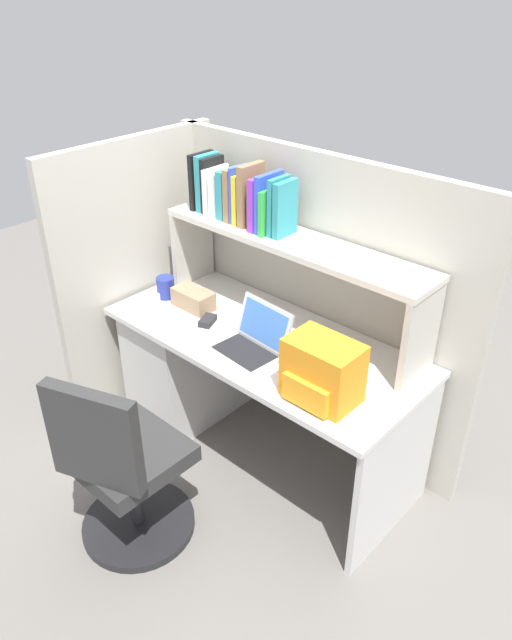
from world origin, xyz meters
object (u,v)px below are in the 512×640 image
Objects in this scene: backpack at (322,372)px; office_chair at (124,473)px; computer_mouse at (208,321)px; snack_canister at (166,287)px; laptop at (253,342)px; paper_cup at (153,305)px; tissue_box at (193,299)px.

backpack is 0.32× the size of office_chair.
computer_mouse is 0.37m from snack_canister.
office_chair is (-0.55, -0.63, -0.46)m from backpack.
backpack is (0.44, -0.06, 0.08)m from laptop.
backpack is at bearing -29.34° from computer_mouse.
office_chair is at bearing -51.22° from paper_cup.
laptop is 1.50× the size of tissue_box.
office_chair is at bearing -52.77° from snack_canister.
laptop is 3.18× the size of computer_mouse.
tissue_box is at bearing 170.33° from backpack.
backpack reaches higher than snack_canister.
laptop is at bearing 8.45° from paper_cup.
laptop is 3.03× the size of paper_cup.
backpack is at bearing -7.01° from snack_canister.
office_chair is (0.59, -0.77, -0.39)m from snack_canister.
laptop is 2.88× the size of snack_canister.
laptop is 0.34m from computer_mouse.
snack_canister is (-0.19, -0.02, 0.01)m from tissue_box.
laptop reaches higher than tissue_box.
computer_mouse is 0.30m from paper_cup.
computer_mouse is at bearing 172.86° from backpack.
tissue_box is 1.92× the size of snack_canister.
backpack is 0.96m from tissue_box.
paper_cup is 0.95× the size of snack_canister.
office_chair is at bearing -131.15° from backpack.
office_chair reaches higher than paper_cup.
computer_mouse is 0.84m from office_chair.
office_chair is at bearing -99.35° from laptop.
snack_canister is (-1.14, 0.14, -0.07)m from backpack.
tissue_box is (-0.95, 0.16, -0.08)m from backpack.
backpack is 1.15m from snack_canister.
office_chair is at bearing -63.72° from tissue_box.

